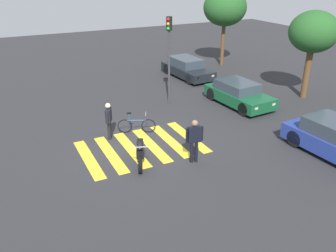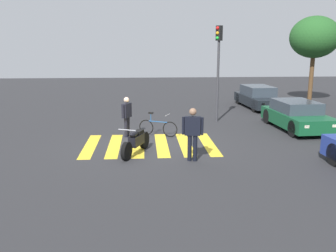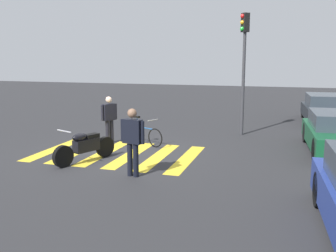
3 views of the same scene
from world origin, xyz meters
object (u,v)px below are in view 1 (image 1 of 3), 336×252
at_px(leaning_bicycle, 136,125).
at_px(officer_by_motorcycle, 109,119).
at_px(traffic_light_pole, 169,47).
at_px(police_motorcycle, 140,152).
at_px(car_green_compact, 238,94).
at_px(car_black_suv, 187,68).
at_px(officer_on_foot, 194,138).

distance_m(leaning_bicycle, officer_by_motorcycle, 1.40).
bearing_deg(traffic_light_pole, police_motorcycle, -36.26).
xyz_separation_m(leaning_bicycle, car_green_compact, (-0.86, 6.32, 0.26)).
relative_size(car_black_suv, traffic_light_pole, 0.94).
relative_size(officer_on_foot, officer_by_motorcycle, 1.06).
xyz_separation_m(police_motorcycle, officer_by_motorcycle, (-2.51, -0.41, 0.49)).
distance_m(officer_by_motorcycle, traffic_light_pole, 5.59).
height_order(officer_on_foot, car_black_suv, officer_on_foot).
xyz_separation_m(police_motorcycle, car_black_suv, (-9.31, 7.28, 0.17)).
height_order(police_motorcycle, officer_by_motorcycle, officer_by_motorcycle).
relative_size(car_green_compact, traffic_light_pole, 0.88).
relative_size(police_motorcycle, officer_on_foot, 1.16).
xyz_separation_m(car_black_suv, traffic_light_pole, (3.97, -3.37, 2.46)).
height_order(leaning_bicycle, officer_on_foot, officer_on_foot).
relative_size(leaning_bicycle, car_black_suv, 0.36).
relative_size(car_black_suv, car_green_compact, 1.07).
height_order(leaning_bicycle, traffic_light_pole, traffic_light_pole).
xyz_separation_m(police_motorcycle, leaning_bicycle, (-2.55, 0.86, -0.09)).
bearing_deg(officer_by_motorcycle, leaning_bicycle, 92.04).
xyz_separation_m(police_motorcycle, traffic_light_pole, (-5.33, 3.91, 2.63)).
bearing_deg(officer_by_motorcycle, car_green_compact, 96.79).
relative_size(leaning_bicycle, car_green_compact, 0.39).
bearing_deg(police_motorcycle, car_green_compact, 115.42).
xyz_separation_m(officer_by_motorcycle, car_black_suv, (-6.80, 7.70, -0.31)).
height_order(leaning_bicycle, car_green_compact, car_green_compact).
height_order(leaning_bicycle, car_black_suv, car_black_suv).
relative_size(leaning_bicycle, traffic_light_pole, 0.34).
bearing_deg(car_green_compact, officer_by_motorcycle, -83.21).
relative_size(leaning_bicycle, officer_on_foot, 0.90).
bearing_deg(car_black_suv, traffic_light_pole, -40.33).
distance_m(leaning_bicycle, traffic_light_pole, 4.94).
distance_m(leaning_bicycle, car_green_compact, 6.38).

